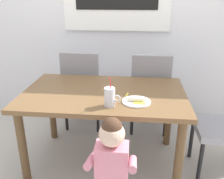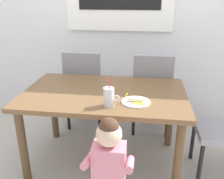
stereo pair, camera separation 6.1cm
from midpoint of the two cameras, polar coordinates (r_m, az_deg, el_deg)
The scene contains 9 objects.
ground_plane at distance 2.57m, azimuth -0.87°, elevation -16.02°, with size 24.00×24.00×0.00m, color #B7B2A8.
back_wall at distance 3.08m, azimuth 2.07°, elevation 19.38°, with size 6.40×0.17×2.90m.
dining_table at distance 2.24m, azimuth -0.97°, elevation -2.83°, with size 1.44×0.90×0.74m.
dining_chair_left at distance 2.92m, azimuth -5.70°, elevation 0.92°, with size 0.44×0.44×0.96m.
dining_chair_right at distance 2.83m, azimuth 9.76°, elevation 0.03°, with size 0.44×0.44×0.96m.
toddler_standing at distance 1.71m, azimuth 0.38°, elevation -15.91°, with size 0.33×0.24×0.84m.
milk_cup at distance 1.90m, azimuth 0.23°, elevation -1.99°, with size 0.13×0.09×0.25m.
snack_plate at distance 1.99m, azimuth 6.41°, elevation -2.87°, with size 0.23×0.23×0.01m, color white.
peeled_banana at distance 1.97m, azimuth 6.42°, elevation -2.33°, with size 0.17×0.11×0.07m.
Camera 2 is at (0.34, -2.01, 1.57)m, focal length 39.68 mm.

